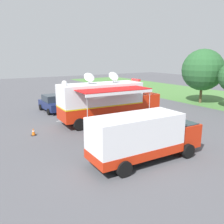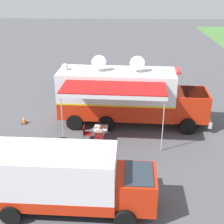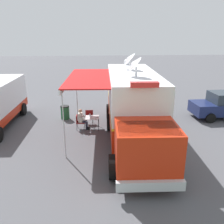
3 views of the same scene
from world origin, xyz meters
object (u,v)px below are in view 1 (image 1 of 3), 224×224
Objects in this scene: folding_chair_at_table at (110,127)px; folding_table at (105,122)px; water_bottle at (105,121)px; support_truck at (143,137)px; car_behind_truck at (52,103)px; folding_chair_beside_table at (97,127)px; command_truck at (108,100)px; traffic_cone at (33,132)px; seated_responder at (109,125)px; trash_bin at (95,135)px.

folding_table is at bearing 177.96° from folding_chair_at_table.
water_bottle is at bearing -24.58° from folding_table.
support_truck reaches higher than folding_chair_at_table.
car_behind_truck is (-8.87, -1.30, 0.21)m from folding_table.
car_behind_truck reaches higher than folding_chair_beside_table.
command_truck is at bearing 161.91° from support_truck.
support_truck is (7.79, 4.10, 1.11)m from traffic_cone.
traffic_cone is 8.88m from support_truck.
folding_chair_at_table is at bearing -2.74° from seated_responder.
trash_bin reaches higher than folding_table.
car_behind_truck is at bearing -178.96° from support_truck.
command_truck reaches higher than support_truck.
folding_chair_at_table is at bearing -2.04° from folding_table.
car_behind_truck reaches higher than folding_table.
support_truck is at bearing -18.09° from command_truck.
command_truck reaches higher than traffic_cone.
folding_chair_at_table is 9.76m from car_behind_truck.
folding_chair_beside_table is 9.08m from car_behind_truck.
seated_responder is at bearing 7.71° from car_behind_truck.
trash_bin is at bearing -168.12° from support_truck.
command_truck is 10.55× the size of trash_bin.
car_behind_truck is at bearing -156.54° from command_truck.
folding_chair_at_table is 2.13m from trash_bin.
support_truck is at bearing -10.81° from seated_responder.
car_behind_truck is (-14.81, -0.27, -0.51)m from support_truck.
command_truck reaches higher than car_behind_truck.
trash_bin is 10.71m from car_behind_truck.
water_bottle is at bearing -177.42° from folding_chair_at_table.
support_truck is at bearing 1.04° from car_behind_truck.
seated_responder is (0.61, -0.02, -0.02)m from folding_table.
folding_table is 2.64m from trash_bin.
folding_chair_at_table is 0.23m from seated_responder.
traffic_cone is (0.30, -6.75, -1.67)m from command_truck.
traffic_cone is at bearing -115.54° from folding_chair_beside_table.
trash_bin is at bearing -46.38° from folding_table.
folding_table is 0.67× the size of seated_responder.
folding_table is 0.92× the size of trash_bin.
water_bottle is 0.39× the size of traffic_cone.
command_truck is 7.68× the size of seated_responder.
folding_table is 0.22m from water_bottle.
water_bottle is 5.92m from support_truck.
support_truck is at bearing -9.55° from water_bottle.
command_truck is 3.67m from folding_chair_at_table.
folding_table is at bearing 133.62° from trash_bin.
command_truck is 42.84× the size of water_bottle.
car_behind_truck is at bearing -172.12° from water_bottle.
folding_table is 0.96× the size of folding_chair_at_table.
trash_bin is at bearing -41.47° from command_truck.
folding_chair_beside_table is at bearing 64.46° from traffic_cone.
support_truck is 1.62× the size of car_behind_truck.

